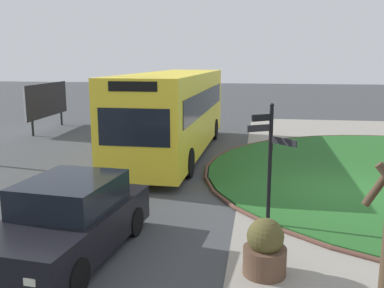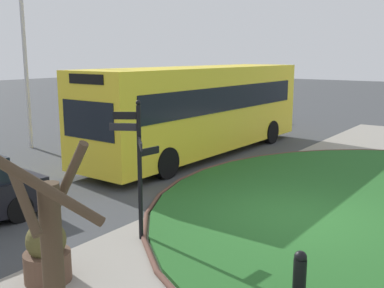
{
  "view_description": "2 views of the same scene",
  "coord_description": "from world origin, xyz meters",
  "px_view_note": "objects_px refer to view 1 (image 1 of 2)",
  "views": [
    {
      "loc": [
        -12.43,
        2.45,
        3.85
      ],
      "look_at": [
        0.4,
        4.51,
        1.28
      ],
      "focal_mm": 39.74,
      "sensor_mm": 36.0,
      "label": 1
    },
    {
      "loc": [
        -9.51,
        -3.86,
        3.79
      ],
      "look_at": [
        0.83,
        3.58,
        1.27
      ],
      "focal_mm": 42.27,
      "sensor_mm": 36.0,
      "label": 2
    }
  ],
  "objects_px": {
    "car_near_lane": "(69,221)",
    "car_oncoming": "(153,112)",
    "bus_yellow": "(175,111)",
    "planter_near_signpost": "(265,250)",
    "signpost_directional": "(270,156)",
    "billboard_left": "(47,100)"
  },
  "relations": [
    {
      "from": "car_oncoming",
      "to": "billboard_left",
      "type": "relative_size",
      "value": 0.84
    },
    {
      "from": "car_near_lane",
      "to": "car_oncoming",
      "type": "xyz_separation_m",
      "value": [
        18.31,
        2.96,
        -0.05
      ]
    },
    {
      "from": "signpost_directional",
      "to": "car_oncoming",
      "type": "xyz_separation_m",
      "value": [
        16.31,
        6.89,
        -1.06
      ]
    },
    {
      "from": "car_oncoming",
      "to": "bus_yellow",
      "type": "bearing_deg",
      "value": 24.22
    },
    {
      "from": "bus_yellow",
      "to": "billboard_left",
      "type": "bearing_deg",
      "value": -119.63
    },
    {
      "from": "car_oncoming",
      "to": "planter_near_signpost",
      "type": "distance_m",
      "value": 19.74
    },
    {
      "from": "signpost_directional",
      "to": "planter_near_signpost",
      "type": "bearing_deg",
      "value": 177.83
    },
    {
      "from": "car_near_lane",
      "to": "car_oncoming",
      "type": "bearing_deg",
      "value": -165.29
    },
    {
      "from": "car_near_lane",
      "to": "billboard_left",
      "type": "xyz_separation_m",
      "value": [
        14.4,
        7.95,
        0.95
      ]
    },
    {
      "from": "bus_yellow",
      "to": "car_near_lane",
      "type": "bearing_deg",
      "value": -0.52
    },
    {
      "from": "car_near_lane",
      "to": "car_oncoming",
      "type": "relative_size",
      "value": 1.0
    },
    {
      "from": "bus_yellow",
      "to": "planter_near_signpost",
      "type": "xyz_separation_m",
      "value": [
        -9.82,
        -3.62,
        -1.3
      ]
    },
    {
      "from": "car_oncoming",
      "to": "planter_near_signpost",
      "type": "xyz_separation_m",
      "value": [
        -18.53,
        -6.81,
        -0.17
      ]
    },
    {
      "from": "car_oncoming",
      "to": "planter_near_signpost",
      "type": "relative_size",
      "value": 3.95
    },
    {
      "from": "car_oncoming",
      "to": "billboard_left",
      "type": "height_order",
      "value": "billboard_left"
    },
    {
      "from": "signpost_directional",
      "to": "planter_near_signpost",
      "type": "relative_size",
      "value": 2.71
    },
    {
      "from": "bus_yellow",
      "to": "car_oncoming",
      "type": "xyz_separation_m",
      "value": [
        8.72,
        3.18,
        -1.13
      ]
    },
    {
      "from": "planter_near_signpost",
      "to": "signpost_directional",
      "type": "bearing_deg",
      "value": -2.17
    },
    {
      "from": "car_near_lane",
      "to": "planter_near_signpost",
      "type": "bearing_deg",
      "value": 92.24
    },
    {
      "from": "signpost_directional",
      "to": "bus_yellow",
      "type": "relative_size",
      "value": 0.26
    },
    {
      "from": "bus_yellow",
      "to": "car_near_lane",
      "type": "distance_m",
      "value": 9.66
    },
    {
      "from": "car_oncoming",
      "to": "billboard_left",
      "type": "distance_m",
      "value": 6.42
    }
  ]
}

